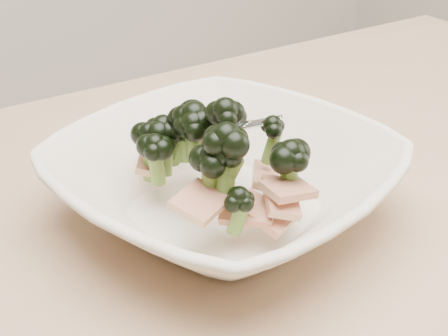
# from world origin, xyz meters

# --- Properties ---
(dining_table) EXTENTS (1.20, 0.80, 0.75)m
(dining_table) POSITION_xyz_m (0.00, 0.00, 0.65)
(dining_table) COLOR tan
(dining_table) RESTS_ON ground
(broccoli_dish) EXTENTS (0.37, 0.37, 0.13)m
(broccoli_dish) POSITION_xyz_m (-0.08, 0.04, 0.79)
(broccoli_dish) COLOR beige
(broccoli_dish) RESTS_ON dining_table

